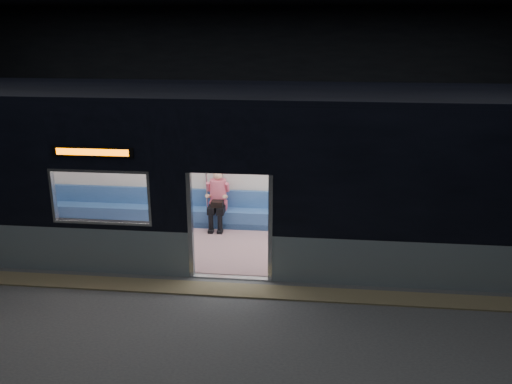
# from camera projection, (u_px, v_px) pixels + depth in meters

# --- Properties ---
(station_floor) EXTENTS (24.00, 14.00, 0.01)m
(station_floor) POSITION_uv_depth(u_px,v_px,m) (222.00, 306.00, 9.19)
(station_floor) COLOR #47494C
(station_floor) RESTS_ON ground
(station_envelope) EXTENTS (24.00, 14.00, 5.00)m
(station_envelope) POSITION_uv_depth(u_px,v_px,m) (217.00, 88.00, 8.08)
(station_envelope) COLOR black
(station_envelope) RESTS_ON station_floor
(tactile_strip) EXTENTS (22.80, 0.50, 0.03)m
(tactile_strip) POSITION_uv_depth(u_px,v_px,m) (227.00, 290.00, 9.71)
(tactile_strip) COLOR #8C7F59
(tactile_strip) RESTS_ON station_floor
(metro_car) EXTENTS (18.00, 3.04, 3.35)m
(metro_car) POSITION_uv_depth(u_px,v_px,m) (241.00, 163.00, 11.04)
(metro_car) COLOR gray
(metro_car) RESTS_ON station_floor
(passenger) EXTENTS (0.44, 0.71, 1.37)m
(passenger) POSITION_uv_depth(u_px,v_px,m) (218.00, 196.00, 12.38)
(passenger) COLOR black
(passenger) RESTS_ON metro_car
(handbag) EXTENTS (0.28, 0.24, 0.13)m
(handbag) POSITION_uv_depth(u_px,v_px,m) (217.00, 204.00, 12.20)
(handbag) COLOR black
(handbag) RESTS_ON passenger
(transit_map) EXTENTS (1.03, 0.03, 0.67)m
(transit_map) POSITION_uv_depth(u_px,v_px,m) (473.00, 170.00, 11.88)
(transit_map) COLOR white
(transit_map) RESTS_ON metro_car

